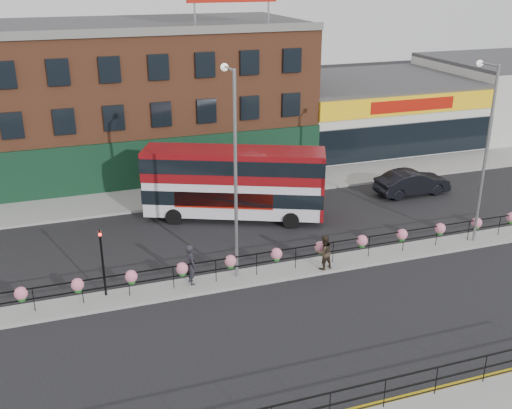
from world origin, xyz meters
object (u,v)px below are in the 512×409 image
object	(u,v)px
car	(412,183)
pedestrian_b	(324,252)
lamp_column_east	(485,139)
lamp_column_west	(234,158)
pedestrian_a	(191,264)
double_decker_bus	(235,177)

from	to	relation	value
car	pedestrian_b	xyz separation A→B (m)	(-9.96, -7.83, 0.22)
pedestrian_b	lamp_column_east	world-z (taller)	lamp_column_east
lamp_column_west	lamp_column_east	bearing A→B (deg)	-1.51
car	lamp_column_east	distance (m)	8.83
pedestrian_b	lamp_column_east	xyz separation A→B (m)	(8.99, 0.54, 4.66)
pedestrian_a	car	bearing A→B (deg)	-72.51
double_decker_bus	pedestrian_a	world-z (taller)	double_decker_bus
double_decker_bus	lamp_column_east	size ratio (longest dim) A/B	1.12
double_decker_bus	car	distance (m)	12.20
car	pedestrian_a	bearing A→B (deg)	112.92
car	pedestrian_b	world-z (taller)	pedestrian_b
pedestrian_b	lamp_column_west	xyz separation A→B (m)	(-4.21, 0.89, 4.91)
pedestrian_a	lamp_column_west	world-z (taller)	lamp_column_west
pedestrian_a	pedestrian_b	size ratio (longest dim) A/B	1.11
double_decker_bus	lamp_column_west	bearing A→B (deg)	-107.06
double_decker_bus	pedestrian_a	bearing A→B (deg)	-121.26
car	pedestrian_b	bearing A→B (deg)	127.43
car	pedestrian_a	xyz separation A→B (m)	(-16.37, -7.17, 0.32)
lamp_column_west	lamp_column_east	size ratio (longest dim) A/B	1.04
double_decker_bus	pedestrian_b	world-z (taller)	double_decker_bus
pedestrian_b	pedestrian_a	bearing A→B (deg)	-15.22
double_decker_bus	lamp_column_east	distance (m)	13.59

